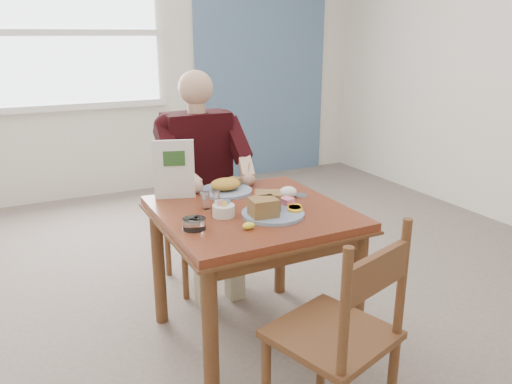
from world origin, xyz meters
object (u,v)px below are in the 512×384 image
far_plate (226,187)px  chair_far (198,212)px  chair_near (341,336)px  near_plate (270,208)px  table (252,229)px  diner (201,165)px

far_plate → chair_far: bearing=89.5°
chair_near → near_plate: 0.73m
chair_far → near_plate: chair_far is taller
table → diner: bearing=90.0°
far_plate → near_plate: bearing=-84.3°
chair_far → chair_near: size_ratio=1.00×
chair_near → table: bearing=89.8°
chair_near → near_plate: size_ratio=2.59×
chair_far → chair_near: (-0.00, -1.58, 0.00)m
table → far_plate: 0.35m
chair_far → far_plate: chair_far is taller
table → near_plate: near_plate is taller
chair_near → diner: size_ratio=0.69×
table → near_plate: (0.04, -0.12, 0.15)m
chair_near → diner: bearing=89.9°
near_plate → diner: bearing=92.7°
table → far_plate: size_ratio=2.41×
table → diner: size_ratio=0.66×
diner → far_plate: bearing=-90.7°
chair_near → chair_far: bearing=89.9°
table → near_plate: 0.20m
near_plate → far_plate: 0.44m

